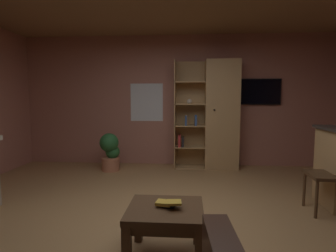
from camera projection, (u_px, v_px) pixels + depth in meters
The scene contains 11 objects.
floor at pixel (165, 226), 2.93m from camera, with size 6.33×5.54×0.02m, color #A37A4C.
wall_back at pixel (177, 101), 5.57m from camera, with size 6.45×0.06×2.65m, color #AD7060.
window_pane_back at pixel (147, 102), 5.59m from camera, with size 0.67×0.01×0.78m, color white.
bookshelf_cabinet at pixel (217, 116), 5.27m from camera, with size 1.25×0.41×2.11m.
coffee_table at pixel (165, 217), 2.32m from camera, with size 0.65×0.58×0.45m.
table_book_0 at pixel (169, 205), 2.33m from camera, with size 0.11×0.09×0.02m, color black.
table_book_1 at pixel (164, 203), 2.32m from camera, with size 0.13×0.11×0.03m, color gold.
table_book_2 at pixel (174, 202), 2.27m from camera, with size 0.12×0.11×0.02m, color gold.
dining_chair at pixel (334, 170), 3.21m from camera, with size 0.43×0.43×0.92m.
potted_floor_plant at pixel (110, 151), 5.14m from camera, with size 0.36×0.36×0.72m.
wall_mounted_tv at pixel (257, 92), 5.37m from camera, with size 0.91×0.06×0.51m.
Camera 1 is at (0.24, -2.80, 1.38)m, focal length 28.82 mm.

